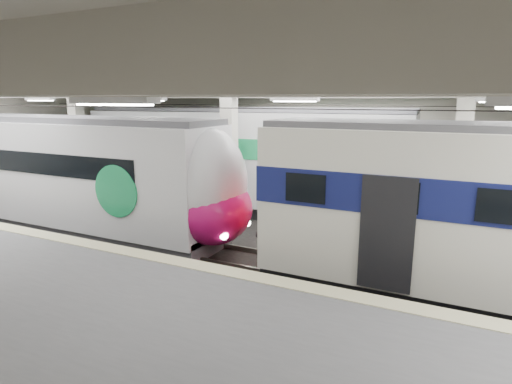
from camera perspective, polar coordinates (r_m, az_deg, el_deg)
The scene contains 3 objects.
station_hall at distance 10.87m, azimuth -2.02°, elevation 3.18°, with size 36.00×24.00×5.75m.
modern_emu at distance 16.57m, azimuth -20.42°, elevation 1.71°, with size 13.37×2.76×4.33m.
far_train at distance 19.06m, azimuth -1.82°, elevation 4.52°, with size 14.57×3.57×4.60m.
Camera 1 is at (5.03, -11.21, 4.98)m, focal length 30.00 mm.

